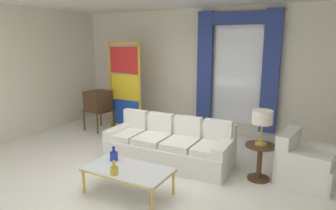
# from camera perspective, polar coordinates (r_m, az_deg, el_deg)

# --- Properties ---
(ground_plane) EXTENTS (16.00, 16.00, 0.00)m
(ground_plane) POSITION_cam_1_polar(r_m,az_deg,el_deg) (5.23, -5.30, -13.12)
(ground_plane) COLOR white
(wall_rear) EXTENTS (8.00, 0.12, 3.00)m
(wall_rear) POSITION_cam_1_polar(r_m,az_deg,el_deg) (7.50, 7.64, 6.45)
(wall_rear) COLOR silver
(wall_rear) RESTS_ON ground
(wall_left) EXTENTS (0.12, 7.00, 3.00)m
(wall_left) POSITION_cam_1_polar(r_m,az_deg,el_deg) (7.81, -25.95, 5.56)
(wall_left) COLOR silver
(wall_left) RESTS_ON ground
(curtained_window) EXTENTS (2.00, 0.17, 2.70)m
(curtained_window) POSITION_cam_1_polar(r_m,az_deg,el_deg) (7.09, 12.96, 7.88)
(curtained_window) COLOR white
(curtained_window) RESTS_ON ground
(couch_white_long) EXTENTS (2.36, 0.98, 0.86)m
(couch_white_long) POSITION_cam_1_polar(r_m,az_deg,el_deg) (5.67, 0.42, -7.69)
(couch_white_long) COLOR white
(couch_white_long) RESTS_ON ground
(coffee_table) EXTENTS (1.27, 0.67, 0.41)m
(coffee_table) POSITION_cam_1_polar(r_m,az_deg,el_deg) (4.51, -7.66, -12.25)
(coffee_table) COLOR silver
(coffee_table) RESTS_ON ground
(bottle_blue_decanter) EXTENTS (0.11, 0.11, 0.21)m
(bottle_blue_decanter) POSITION_cam_1_polar(r_m,az_deg,el_deg) (4.31, -10.22, -12.00)
(bottle_blue_decanter) COLOR gold
(bottle_blue_decanter) RESTS_ON coffee_table
(bottle_crystal_tall) EXTENTS (0.12, 0.12, 0.24)m
(bottle_crystal_tall) POSITION_cam_1_polar(r_m,az_deg,el_deg) (4.77, -10.27, -9.41)
(bottle_crystal_tall) COLOR navy
(bottle_crystal_tall) RESTS_ON coffee_table
(vintage_tv) EXTENTS (0.62, 0.64, 1.35)m
(vintage_tv) POSITION_cam_1_polar(r_m,az_deg,el_deg) (7.74, -13.15, 0.64)
(vintage_tv) COLOR #472D19
(vintage_tv) RESTS_ON ground
(armchair_white) EXTENTS (0.93, 0.92, 0.80)m
(armchair_white) POSITION_cam_1_polar(r_m,az_deg,el_deg) (5.35, 24.33, -10.26)
(armchair_white) COLOR white
(armchair_white) RESTS_ON ground
(stained_glass_divider) EXTENTS (0.95, 0.05, 2.20)m
(stained_glass_divider) POSITION_cam_1_polar(r_m,az_deg,el_deg) (7.58, -8.20, 3.13)
(stained_glass_divider) COLOR gold
(stained_glass_divider) RESTS_ON ground
(peacock_figurine) EXTENTS (0.44, 0.60, 0.50)m
(peacock_figurine) POSITION_cam_1_polar(r_m,az_deg,el_deg) (7.35, -7.46, -3.84)
(peacock_figurine) COLOR beige
(peacock_figurine) RESTS_ON ground
(round_side_table) EXTENTS (0.48, 0.48, 0.59)m
(round_side_table) POSITION_cam_1_polar(r_m,az_deg,el_deg) (5.15, 17.04, -9.77)
(round_side_table) COLOR #472D19
(round_side_table) RESTS_ON ground
(table_lamp_brass) EXTENTS (0.32, 0.32, 0.57)m
(table_lamp_brass) POSITION_cam_1_polar(r_m,az_deg,el_deg) (4.94, 17.52, -2.50)
(table_lamp_brass) COLOR #B29338
(table_lamp_brass) RESTS_ON round_side_table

